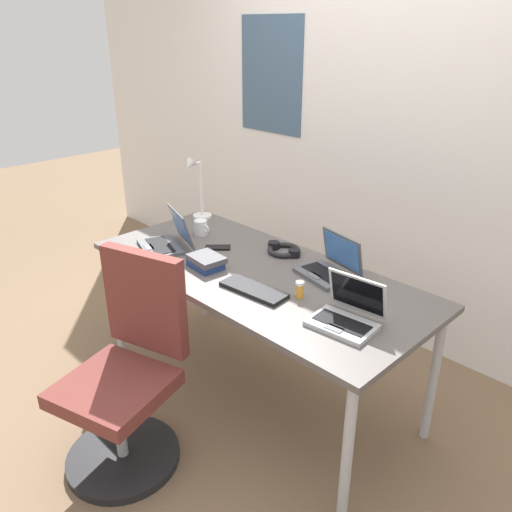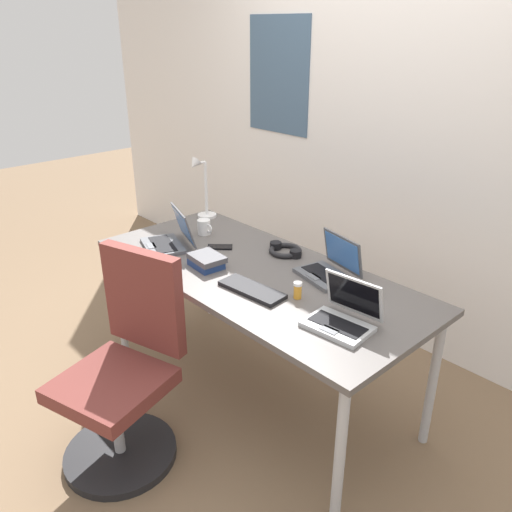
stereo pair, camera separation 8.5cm
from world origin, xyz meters
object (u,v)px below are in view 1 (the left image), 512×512
object	(u,v)px
desk_lamp	(197,188)
headphones	(284,250)
laptop_center	(330,267)
pill_bottle	(300,289)
external_keyboard	(254,290)
coffee_mug	(201,228)
book_stack	(206,262)
laptop_by_keyboard	(167,240)
cell_phone	(218,248)
computer_mouse	(373,291)
laptop_far_corner	(347,315)
office_chair	(127,382)

from	to	relation	value
desk_lamp	headphones	distance (m)	0.77
laptop_center	pill_bottle	distance (m)	0.28
external_keyboard	coffee_mug	size ratio (longest dim) A/B	2.92
book_stack	coffee_mug	world-z (taller)	coffee_mug
laptop_by_keyboard	cell_phone	xyz separation A→B (m)	(0.21, 0.19, -0.04)
external_keyboard	cell_phone	xyz separation A→B (m)	(-0.50, 0.21, -0.01)
laptop_by_keyboard	headphones	distance (m)	0.65
computer_mouse	pill_bottle	size ratio (longest dim) A/B	1.22
cell_phone	external_keyboard	bearing A→B (deg)	20.59
laptop_center	pill_bottle	size ratio (longest dim) A/B	3.92
cell_phone	pill_bottle	xyz separation A→B (m)	(0.68, -0.10, 0.04)
headphones	pill_bottle	size ratio (longest dim) A/B	2.71
laptop_center	computer_mouse	xyz separation A→B (m)	(0.26, -0.02, -0.03)
laptop_far_corner	cell_phone	world-z (taller)	laptop_far_corner
external_keyboard	office_chair	bearing A→B (deg)	-118.91
desk_lamp	headphones	world-z (taller)	desk_lamp
laptop_center	book_stack	distance (m)	0.62
coffee_mug	laptop_far_corner	bearing A→B (deg)	-9.70
laptop_far_corner	external_keyboard	xyz separation A→B (m)	(-0.47, -0.07, -0.03)
laptop_by_keyboard	desk_lamp	bearing A→B (deg)	120.46
laptop_by_keyboard	computer_mouse	xyz separation A→B (m)	(1.11, 0.34, -0.03)
desk_lamp	laptop_by_keyboard	bearing A→B (deg)	-59.54
laptop_by_keyboard	coffee_mug	xyz separation A→B (m)	(-0.02, 0.26, 0.00)
laptop_far_corner	computer_mouse	size ratio (longest dim) A/B	2.95
laptop_center	coffee_mug	size ratio (longest dim) A/B	2.74
laptop_by_keyboard	book_stack	size ratio (longest dim) A/B	1.84
laptop_by_keyboard	office_chair	bearing A→B (deg)	-51.74
headphones	computer_mouse	bearing A→B (deg)	-6.06
cell_phone	office_chair	size ratio (longest dim) A/B	0.14
laptop_center	computer_mouse	bearing A→B (deg)	-4.15
desk_lamp	headphones	size ratio (longest dim) A/B	1.87
laptop_center	computer_mouse	distance (m)	0.26
laptop_center	coffee_mug	xyz separation A→B (m)	(-0.86, -0.11, 0.00)
cell_phone	coffee_mug	xyz separation A→B (m)	(-0.22, 0.06, 0.04)
external_keyboard	coffee_mug	xyz separation A→B (m)	(-0.72, 0.28, 0.03)
laptop_far_corner	book_stack	distance (m)	0.82
pill_bottle	book_stack	size ratio (longest dim) A/B	0.41
desk_lamp	pill_bottle	size ratio (longest dim) A/B	5.07
cell_phone	pill_bottle	bearing A→B (deg)	35.17
external_keyboard	office_chair	size ratio (longest dim) A/B	0.34
external_keyboard	headphones	world-z (taller)	headphones
laptop_far_corner	computer_mouse	bearing A→B (deg)	102.74
laptop_center	pill_bottle	world-z (taller)	laptop_center
external_keyboard	computer_mouse	size ratio (longest dim) A/B	3.44
desk_lamp	coffee_mug	xyz separation A→B (m)	(0.23, -0.16, -0.15)
laptop_center	computer_mouse	world-z (taller)	laptop_center
external_keyboard	office_chair	distance (m)	0.70
desk_lamp	office_chair	xyz separation A→B (m)	(0.70, -1.00, -0.54)
laptop_center	laptop_far_corner	bearing A→B (deg)	-43.38
laptop_far_corner	laptop_by_keyboard	world-z (taller)	laptop_by_keyboard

